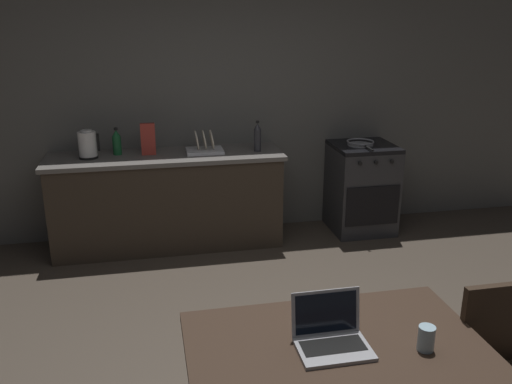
# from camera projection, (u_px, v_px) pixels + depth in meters

# --- Properties ---
(ground_plane) EXTENTS (12.00, 12.00, 0.00)m
(ground_plane) POSITION_uv_depth(u_px,v_px,m) (291.00, 375.00, 3.35)
(ground_plane) COLOR #473D33
(back_wall) EXTENTS (6.40, 0.10, 2.74)m
(back_wall) POSITION_uv_depth(u_px,v_px,m) (257.00, 94.00, 5.33)
(back_wall) COLOR #5E5D58
(back_wall) RESTS_ON ground_plane
(kitchen_counter) EXTENTS (2.16, 0.64, 0.90)m
(kitchen_counter) POSITION_uv_depth(u_px,v_px,m) (168.00, 200.00, 5.11)
(kitchen_counter) COLOR #382D23
(kitchen_counter) RESTS_ON ground_plane
(stove_oven) EXTENTS (0.60, 0.62, 0.90)m
(stove_oven) POSITION_uv_depth(u_px,v_px,m) (361.00, 188.00, 5.48)
(stove_oven) COLOR #2D2D30
(stove_oven) RESTS_ON ground_plane
(dining_table) EXTENTS (1.34, 0.90, 0.73)m
(dining_table) POSITION_uv_depth(u_px,v_px,m) (339.00, 361.00, 2.40)
(dining_table) COLOR #332319
(dining_table) RESTS_ON ground_plane
(chair) EXTENTS (0.40, 0.40, 0.90)m
(chair) POSITION_uv_depth(u_px,v_px,m) (505.00, 365.00, 2.61)
(chair) COLOR #2D2116
(chair) RESTS_ON ground_plane
(laptop) EXTENTS (0.32, 0.26, 0.23)m
(laptop) POSITION_uv_depth(u_px,v_px,m) (331.00, 337.00, 2.39)
(laptop) COLOR #99999E
(laptop) RESTS_ON dining_table
(electric_kettle) EXTENTS (0.19, 0.17, 0.26)m
(electric_kettle) POSITION_uv_depth(u_px,v_px,m) (88.00, 145.00, 4.81)
(electric_kettle) COLOR black
(electric_kettle) RESTS_ON kitchen_counter
(bottle) EXTENTS (0.07, 0.07, 0.29)m
(bottle) POSITION_uv_depth(u_px,v_px,m) (257.00, 137.00, 5.05)
(bottle) COLOR #2D2D33
(bottle) RESTS_ON kitchen_counter
(frying_pan) EXTENTS (0.27, 0.44, 0.05)m
(frying_pan) POSITION_uv_depth(u_px,v_px,m) (361.00, 143.00, 5.30)
(frying_pan) COLOR gray
(frying_pan) RESTS_ON stove_oven
(drinking_glass) EXTENTS (0.07, 0.07, 0.11)m
(drinking_glass) POSITION_uv_depth(u_px,v_px,m) (426.00, 338.00, 2.36)
(drinking_glass) COLOR #99B7C6
(drinking_glass) RESTS_ON dining_table
(cereal_box) EXTENTS (0.13, 0.05, 0.29)m
(cereal_box) POSITION_uv_depth(u_px,v_px,m) (148.00, 139.00, 4.92)
(cereal_box) COLOR #B2382D
(cereal_box) RESTS_ON kitchen_counter
(dish_rack) EXTENTS (0.34, 0.26, 0.21)m
(dish_rack) POSITION_uv_depth(u_px,v_px,m) (205.00, 147.00, 5.03)
(dish_rack) COLOR silver
(dish_rack) RESTS_ON kitchen_counter
(bottle_b) EXTENTS (0.08, 0.08, 0.25)m
(bottle_b) POSITION_uv_depth(u_px,v_px,m) (117.00, 142.00, 4.93)
(bottle_b) COLOR #19592D
(bottle_b) RESTS_ON kitchen_counter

